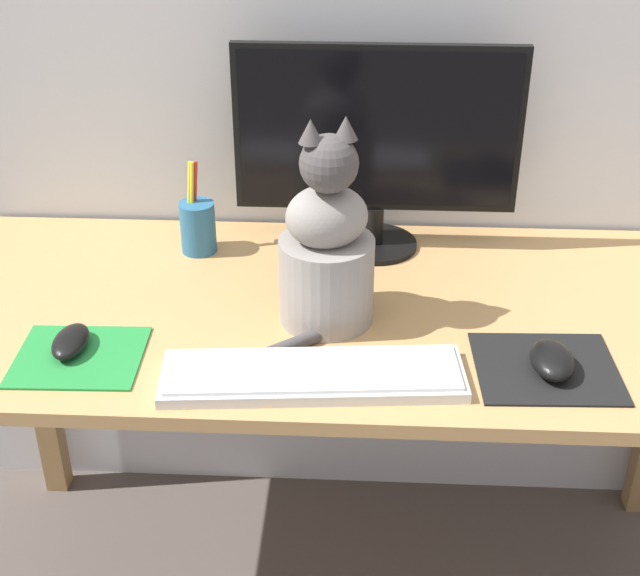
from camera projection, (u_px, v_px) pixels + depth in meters
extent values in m
cube|color=tan|center=(344.00, 312.00, 1.57)|extent=(1.48, 0.65, 0.02)
cube|color=olive|center=(38.00, 371.00, 2.02)|extent=(0.05, 0.05, 0.69)
cylinder|color=black|center=(374.00, 244.00, 1.76)|extent=(0.17, 0.17, 0.01)
cylinder|color=black|center=(374.00, 225.00, 1.74)|extent=(0.04, 0.04, 0.07)
cube|color=black|center=(377.00, 129.00, 1.64)|extent=(0.53, 0.02, 0.32)
cube|color=black|center=(377.00, 131.00, 1.63)|extent=(0.51, 0.00, 0.29)
cube|color=silver|center=(313.00, 376.00, 1.36)|extent=(0.47, 0.17, 0.02)
cube|color=white|center=(313.00, 370.00, 1.36)|extent=(0.45, 0.15, 0.01)
cube|color=#238438|center=(79.00, 357.00, 1.42)|extent=(0.21, 0.18, 0.00)
cube|color=black|center=(546.00, 368.00, 1.40)|extent=(0.23, 0.20, 0.00)
ellipsoid|color=black|center=(71.00, 341.00, 1.43)|extent=(0.06, 0.10, 0.03)
ellipsoid|color=black|center=(552.00, 360.00, 1.38)|extent=(0.07, 0.11, 0.04)
cylinder|color=gray|center=(326.00, 280.00, 1.49)|extent=(0.20, 0.20, 0.15)
ellipsoid|color=gray|center=(327.00, 217.00, 1.43)|extent=(0.16, 0.15, 0.10)
sphere|color=#474242|center=(329.00, 164.00, 1.37)|extent=(0.12, 0.12, 0.09)
cone|color=#474242|center=(311.00, 131.00, 1.34)|extent=(0.05, 0.05, 0.04)
cone|color=#474242|center=(348.00, 128.00, 1.35)|extent=(0.05, 0.05, 0.04)
cylinder|color=#474242|center=(314.00, 337.00, 1.46)|extent=(0.18, 0.14, 0.02)
cylinder|color=#286089|center=(198.00, 227.00, 1.72)|extent=(0.07, 0.07, 0.10)
cylinder|color=yellow|center=(192.00, 198.00, 1.69)|extent=(0.02, 0.02, 0.14)
cylinder|color=yellow|center=(189.00, 198.00, 1.69)|extent=(0.02, 0.03, 0.14)
cylinder|color=red|center=(195.00, 196.00, 1.70)|extent=(0.02, 0.01, 0.14)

